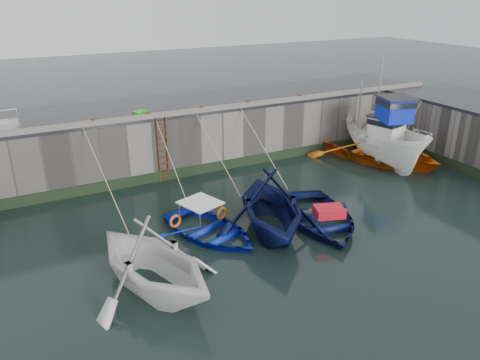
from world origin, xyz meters
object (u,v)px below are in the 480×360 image
boat_near_blue (210,235)px  boat_near_navy (321,223)px  bollard_d (248,103)px  ladder (163,150)px  bollard_e (300,97)px  bollard_b (148,115)px  boat_far_orange (375,149)px  boat_near_white (154,289)px  boat_far_white (385,141)px  bollard_c (202,109)px  fish_crate (140,114)px  bollard_a (94,121)px  boat_near_blacktrim (270,231)px

boat_near_blue → boat_near_navy: bearing=-33.7°
boat_near_navy → bollard_d: bollard_d is taller
ladder → bollard_e: 8.19m
bollard_b → bollard_e: size_ratio=1.00×
boat_near_navy → boat_far_orange: bearing=53.0°
bollard_b → boat_near_white: bearing=-107.3°
boat_near_blue → boat_far_white: 12.21m
boat_near_blue → bollard_c: bearing=50.0°
fish_crate → bollard_b: size_ratio=2.19×
boat_far_white → fish_crate: 12.95m
fish_crate → bollard_c: bollard_c is taller
boat_near_blue → boat_far_orange: (11.75, 3.90, 0.51)m
boat_near_blue → bollard_d: bearing=32.6°
boat_near_white → bollard_c: bollard_c is taller
bollard_a → bollard_e: (11.00, 0.00, 0.00)m
boat_near_navy → boat_near_blue: bearing=-176.4°
fish_crate → boat_near_blacktrim: bearing=-93.5°
boat_near_navy → bollard_c: bollard_c is taller
boat_near_navy → bollard_d: 8.21m
ladder → boat_near_navy: ladder is taller
bollard_a → boat_far_orange: bearing=-9.5°
boat_far_white → fish_crate: boat_far_white is taller
fish_crate → boat_far_orange: bearing=-36.4°
bollard_c → bollard_d: (2.60, 0.00, 0.00)m
ladder → fish_crate: 2.02m
ladder → boat_near_blacktrim: bearing=-74.0°
boat_near_navy → bollard_a: 10.88m
boat_far_orange → bollard_b: size_ratio=31.31×
fish_crate → boat_far_white: bearing=-39.7°
boat_near_blacktrim → bollard_a: bearing=142.7°
ladder → boat_far_orange: size_ratio=0.37×
boat_near_navy → bollard_e: bearing=81.2°
fish_crate → bollard_a: bearing=167.8°
bollard_e → boat_near_blacktrim: bearing=-130.2°
boat_near_blue → boat_far_white: boat_far_white is taller
ladder → boat_near_blue: bearing=-92.3°
boat_near_blacktrim → boat_near_navy: 2.23m
bollard_e → bollard_c: bearing=180.0°
boat_far_orange → fish_crate: 12.91m
bollard_b → boat_far_white: bearing=-14.8°
fish_crate → bollard_c: bearing=-31.6°
boat_far_orange → bollard_e: boat_far_orange is taller
boat_near_white → bollard_c: (5.43, 8.75, 3.30)m
boat_near_white → boat_near_blacktrim: (5.19, 1.61, 0.00)m
boat_far_white → bollard_a: boat_far_white is taller
bollard_c → boat_far_white: bearing=-18.8°
boat_near_blue → fish_crate: fish_crate is taller
fish_crate → bollard_e: (8.77, -0.44, 0.00)m
fish_crate → bollard_a: bollard_a is taller
bollard_b → ladder: bearing=-33.9°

